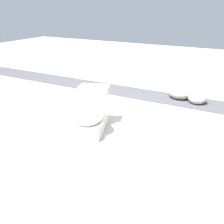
{
  "coord_description": "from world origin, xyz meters",
  "views": [
    {
      "loc": [
        2.65,
        1.92,
        1.46
      ],
      "look_at": [
        0.21,
        0.6,
        0.3
      ],
      "focal_mm": 42.0,
      "sensor_mm": 36.0,
      "label": 1
    }
  ],
  "objects": [
    {
      "name": "ground_plane",
      "position": [
        0.0,
        0.0,
        0.0
      ],
      "size": [
        14.0,
        14.0,
        0.0
      ],
      "primitive_type": "plane",
      "color": "beige"
    },
    {
      "name": "gravel_strip",
      "position": [
        -1.36,
        0.5,
        0.01
      ],
      "size": [
        0.56,
        8.0,
        0.01
      ],
      "primitive_type": "cube",
      "color": "#4C4C51",
      "rests_on": "ground"
    },
    {
      "name": "toilet",
      "position": [
        0.22,
        0.3,
        0.22
      ],
      "size": [
        0.71,
        0.55,
        0.52
      ],
      "rotation": [
        0.0,
        0.0,
        0.32
      ],
      "color": "white",
      "rests_on": "ground"
    },
    {
      "name": "boulder_near",
      "position": [
        -1.35,
        1.26,
        0.1
      ],
      "size": [
        0.28,
        0.3,
        0.19
      ],
      "primitive_type": "ellipsoid",
      "rotation": [
        0.0,
        0.0,
        1.53
      ],
      "color": "#B7B2AD",
      "rests_on": "ground"
    },
    {
      "name": "boulder_far",
      "position": [
        -1.46,
        0.95,
        0.11
      ],
      "size": [
        0.45,
        0.47,
        0.21
      ],
      "primitive_type": "ellipsoid",
      "rotation": [
        0.0,
        0.0,
        1.27
      ],
      "color": "#ADA899",
      "rests_on": "ground"
    }
  ]
}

